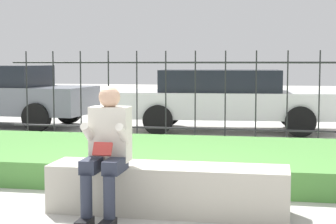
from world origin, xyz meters
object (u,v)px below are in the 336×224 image
(stone_bench, at_px, (168,192))
(car_parked_left, at_px, (0,94))
(person_seated_reader, at_px, (107,146))
(car_parked_center, at_px, (226,98))

(stone_bench, relative_size, car_parked_left, 0.55)
(stone_bench, bearing_deg, person_seated_reader, -149.54)
(person_seated_reader, bearing_deg, car_parked_center, 85.71)
(person_seated_reader, height_order, car_parked_center, car_parked_center)
(car_parked_center, bearing_deg, stone_bench, -93.93)
(stone_bench, height_order, car_parked_left, car_parked_left)
(car_parked_left, xyz_separation_m, car_parked_center, (5.35, 0.02, -0.04))
(stone_bench, bearing_deg, car_parked_left, 128.26)
(stone_bench, xyz_separation_m, car_parked_center, (-0.00, 6.81, 0.50))
(stone_bench, distance_m, person_seated_reader, 0.79)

